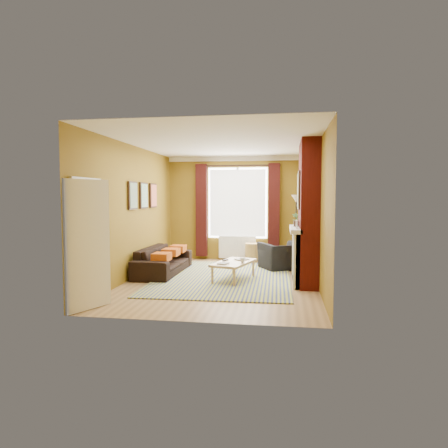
{
  "coord_description": "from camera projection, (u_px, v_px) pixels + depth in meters",
  "views": [
    {
      "loc": [
        1.26,
        -8.03,
        1.74
      ],
      "look_at": [
        0.0,
        0.25,
        1.15
      ],
      "focal_mm": 32.0,
      "sensor_mm": 36.0,
      "label": 1
    }
  ],
  "objects": [
    {
      "name": "floor_lamp",
      "position": [
        296.0,
        210.0,
        10.07
      ],
      "size": [
        0.27,
        0.27,
        1.77
      ],
      "rotation": [
        0.0,
        0.0,
        -0.05
      ],
      "color": "black",
      "rests_on": "ground"
    },
    {
      "name": "coffee_table",
      "position": [
        234.0,
        264.0,
        8.2
      ],
      "size": [
        0.88,
        1.29,
        0.39
      ],
      "rotation": [
        0.0,
        0.0,
        -0.27
      ],
      "color": "tan",
      "rests_on": "ground"
    },
    {
      "name": "book_a",
      "position": [
        219.0,
        263.0,
        7.96
      ],
      "size": [
        0.25,
        0.28,
        0.02
      ],
      "primitive_type": "imported",
      "rotation": [
        0.0,
        0.0,
        -0.32
      ],
      "color": "#999999",
      "rests_on": "coffee_table"
    },
    {
      "name": "sofa",
      "position": [
        163.0,
        260.0,
        8.94
      ],
      "size": [
        0.84,
        2.06,
        0.6
      ],
      "primitive_type": "imported",
      "rotation": [
        0.0,
        0.0,
        1.55
      ],
      "color": "black",
      "rests_on": "ground"
    },
    {
      "name": "ground",
      "position": [
        222.0,
        280.0,
        8.22
      ],
      "size": [
        5.5,
        5.5,
        0.0
      ],
      "primitive_type": "plane",
      "color": "olive",
      "rests_on": "ground"
    },
    {
      "name": "wicker_stool",
      "position": [
        253.0,
        253.0,
        10.51
      ],
      "size": [
        0.49,
        0.49,
        0.5
      ],
      "rotation": [
        0.0,
        0.0,
        -0.28
      ],
      "color": "#9E7D44",
      "rests_on": "ground"
    },
    {
      "name": "room_walls",
      "position": [
        254.0,
        213.0,
        8.31
      ],
      "size": [
        3.82,
        5.54,
        2.83
      ],
      "color": "olive",
      "rests_on": "ground"
    },
    {
      "name": "tv_remote",
      "position": [
        225.0,
        260.0,
        8.32
      ],
      "size": [
        0.1,
        0.17,
        0.02
      ],
      "rotation": [
        0.0,
        0.0,
        -0.33
      ],
      "color": "#242426",
      "rests_on": "coffee_table"
    },
    {
      "name": "mug",
      "position": [
        243.0,
        260.0,
        8.06
      ],
      "size": [
        0.12,
        0.12,
        0.09
      ],
      "primitive_type": "imported",
      "rotation": [
        0.0,
        0.0,
        -0.18
      ],
      "color": "#999999",
      "rests_on": "coffee_table"
    },
    {
      "name": "striped_rug",
      "position": [
        224.0,
        277.0,
        8.48
      ],
      "size": [
        2.85,
        3.9,
        0.02
      ],
      "rotation": [
        0.0,
        0.0,
        0.02
      ],
      "color": "navy",
      "rests_on": "ground"
    },
    {
      "name": "book_b",
      "position": [
        240.0,
        259.0,
        8.52
      ],
      "size": [
        0.34,
        0.32,
        0.02
      ],
      "primitive_type": "imported",
      "rotation": [
        0.0,
        0.0,
        -0.98
      ],
      "color": "#999999",
      "rests_on": "coffee_table"
    },
    {
      "name": "armchair",
      "position": [
        283.0,
        256.0,
        9.46
      ],
      "size": [
        1.26,
        1.21,
        0.63
      ],
      "primitive_type": "imported",
      "rotation": [
        0.0,
        0.0,
        3.65
      ],
      "color": "black",
      "rests_on": "ground"
    }
  ]
}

